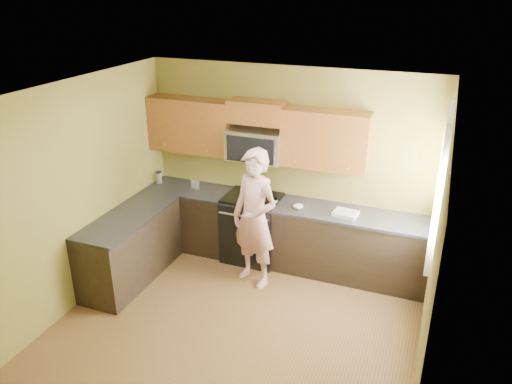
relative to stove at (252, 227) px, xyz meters
The scene contains 26 objects.
floor 1.79m from the stove, 76.57° to the right, with size 4.00×4.00×0.00m, color brown.
ceiling 2.81m from the stove, 76.57° to the right, with size 4.00×4.00×0.00m, color white.
wall_back 1.02m from the stove, 39.09° to the left, with size 4.00×4.00×0.00m, color olive.
wall_front 3.80m from the stove, 83.79° to the right, with size 4.00×4.00×0.00m, color olive.
wall_left 2.48m from the stove, 133.69° to the right, with size 4.00×4.00×0.00m, color olive.
wall_right 3.05m from the stove, 34.91° to the right, with size 4.00×4.00×0.00m, color olive.
cabinet_back_run 0.40m from the stove, ahead, with size 4.00×0.60×0.88m, color black.
cabinet_left_run 1.69m from the stove, 140.41° to the right, with size 0.60×1.60×0.88m, color black.
countertop_back 0.58m from the stove, ahead, with size 4.00×0.62×0.04m, color black.
countertop_left 1.73m from the stove, 140.19° to the right, with size 0.62×1.60×0.04m, color black.
stove is the anchor object (origin of this frame).
microwave 0.98m from the stove, 90.00° to the left, with size 0.76×0.40×0.42m, color silver, non-canonical shape.
upper_cab_left 1.40m from the stove, behind, with size 1.22×0.33×0.75m, color brown, non-canonical shape.
upper_cab_right 1.36m from the stove, ahead, with size 1.12×0.33×0.75m, color brown, non-canonical shape.
upper_cab_over_mw 1.63m from the stove, 90.00° to the left, with size 0.76×0.33×0.30m, color brown.
window 2.70m from the stove, 11.29° to the right, with size 0.06×1.06×1.66m, color white, non-canonical shape.
woman 0.75m from the stove, 65.52° to the right, with size 0.67×0.44×1.83m, color #CE6867.
frying_pan 0.49m from the stove, 52.62° to the right, with size 0.29×0.51×0.07m, color black, non-canonical shape.
butter_tub 0.55m from the stove, ahead, with size 0.12×0.12×0.08m, color yellow, non-canonical shape.
toast_slice 0.81m from the stove, ahead, with size 0.11×0.11×0.01m, color #B27F47.
napkin_a 0.82m from the stove, ahead, with size 0.11×0.12×0.06m, color silver.
napkin_b 0.84m from the stove, ahead, with size 0.12×0.13×0.07m, color silver.
dish_towel 1.39m from the stove, ahead, with size 0.30×0.24×0.05m, color silver.
travel_mug 1.56m from the stove, behind, with size 0.09×0.09×0.18m, color silver, non-canonical shape.
glass_a 1.01m from the stove, behind, with size 0.07×0.07×0.12m, color silver.
glass_b 1.08m from the stove, behind, with size 0.07×0.07×0.12m, color silver.
Camera 1 is at (1.93, -4.16, 3.70)m, focal length 35.02 mm.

